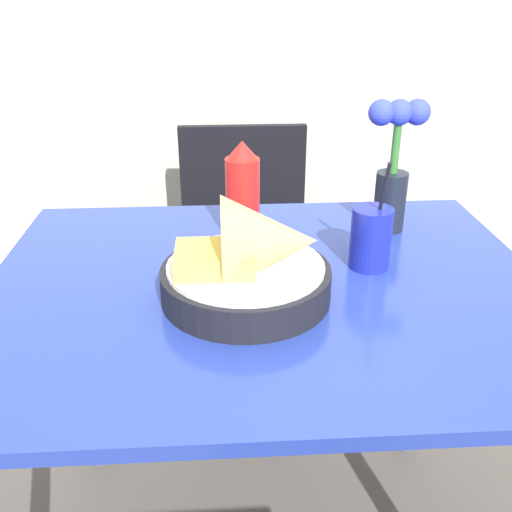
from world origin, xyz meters
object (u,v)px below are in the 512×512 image
(drink_cup, at_px, (371,240))
(flower_vase, at_px, (394,164))
(chair_far_window, at_px, (245,238))
(food_basket, at_px, (253,264))
(ketchup_bottle, at_px, (243,193))

(drink_cup, xyz_separation_m, flower_vase, (0.09, 0.18, 0.09))
(chair_far_window, xyz_separation_m, flower_vase, (0.29, -0.53, 0.40))
(food_basket, relative_size, ketchup_bottle, 1.38)
(food_basket, xyz_separation_m, ketchup_bottle, (-0.01, 0.25, 0.04))
(chair_far_window, relative_size, flower_vase, 3.02)
(food_basket, xyz_separation_m, drink_cup, (0.23, 0.11, -0.01))
(chair_far_window, bearing_deg, flower_vase, -60.90)
(ketchup_bottle, bearing_deg, chair_far_window, 87.27)
(drink_cup, height_order, flower_vase, flower_vase)
(food_basket, xyz_separation_m, flower_vase, (0.31, 0.29, 0.08))
(drink_cup, distance_m, flower_vase, 0.22)
(food_basket, distance_m, drink_cup, 0.25)
(chair_far_window, xyz_separation_m, food_basket, (-0.02, -0.81, 0.31))
(chair_far_window, bearing_deg, ketchup_bottle, -92.73)
(chair_far_window, bearing_deg, food_basket, -91.48)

